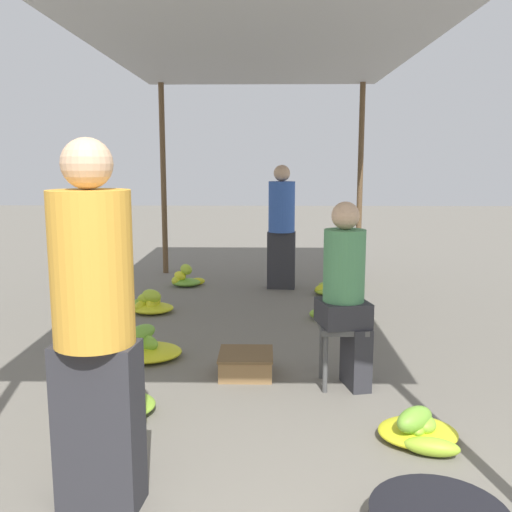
% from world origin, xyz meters
% --- Properties ---
extents(canopy_post_back_left, '(0.08, 0.08, 2.75)m').
position_xyz_m(canopy_post_back_left, '(-1.43, 6.74, 1.38)').
color(canopy_post_back_left, brown).
rests_on(canopy_post_back_left, ground).
extents(canopy_post_back_right, '(0.08, 0.08, 2.75)m').
position_xyz_m(canopy_post_back_right, '(1.43, 6.74, 1.38)').
color(canopy_post_back_right, brown).
rests_on(canopy_post_back_right, ground).
extents(canopy_tarp, '(3.27, 6.84, 0.04)m').
position_xyz_m(canopy_tarp, '(0.00, 3.52, 2.77)').
color(canopy_tarp, '#B2B2B7').
rests_on(canopy_tarp, canopy_post_front_left).
extents(vendor_foreground, '(0.41, 0.41, 1.75)m').
position_xyz_m(vendor_foreground, '(-0.71, 0.89, 0.91)').
color(vendor_foreground, '#2D2D33').
rests_on(vendor_foreground, ground).
extents(stool, '(0.34, 0.34, 0.47)m').
position_xyz_m(stool, '(0.64, 2.41, 0.37)').
color(stool, '#4C4C4C').
rests_on(stool, ground).
extents(vendor_seated, '(0.40, 0.40, 1.37)m').
position_xyz_m(vendor_seated, '(0.66, 2.41, 0.72)').
color(vendor_seated, '#2D2D33').
rests_on(vendor_seated, ground).
extents(banana_pile_left_0, '(0.55, 0.48, 0.32)m').
position_xyz_m(banana_pile_left_0, '(-0.93, 1.91, 0.09)').
color(banana_pile_left_0, '#7BB536').
rests_on(banana_pile_left_0, ground).
extents(banana_pile_left_1, '(0.71, 0.57, 0.28)m').
position_xyz_m(banana_pile_left_1, '(-1.00, 2.97, 0.08)').
color(banana_pile_left_1, '#7FB735').
rests_on(banana_pile_left_1, ground).
extents(banana_pile_left_2, '(0.47, 0.35, 0.30)m').
position_xyz_m(banana_pile_left_2, '(-1.01, 5.82, 0.10)').
color(banana_pile_left_2, '#A6C72E').
rests_on(banana_pile_left_2, ground).
extents(banana_pile_left_3, '(0.52, 0.53, 0.27)m').
position_xyz_m(banana_pile_left_3, '(-1.21, 4.47, 0.09)').
color(banana_pile_left_3, yellow).
rests_on(banana_pile_left_3, ground).
extents(banana_pile_right_0, '(0.47, 0.50, 0.23)m').
position_xyz_m(banana_pile_right_0, '(0.98, 1.53, 0.08)').
color(banana_pile_right_0, '#94C032').
rests_on(banana_pile_right_0, ground).
extents(banana_pile_right_1, '(0.47, 0.37, 0.22)m').
position_xyz_m(banana_pile_right_1, '(0.88, 5.36, 0.08)').
color(banana_pile_right_1, yellow).
rests_on(banana_pile_right_1, ground).
extents(banana_pile_right_2, '(0.60, 0.48, 0.19)m').
position_xyz_m(banana_pile_right_2, '(0.84, 4.21, 0.07)').
color(banana_pile_right_2, yellow).
rests_on(banana_pile_right_2, ground).
extents(banana_pile_right_3, '(0.50, 0.44, 0.25)m').
position_xyz_m(banana_pile_right_3, '(1.15, 5.91, 0.10)').
color(banana_pile_right_3, '#A6C72E').
rests_on(banana_pile_right_3, ground).
extents(crate_near, '(0.42, 0.42, 0.18)m').
position_xyz_m(crate_near, '(-0.08, 2.61, 0.09)').
color(crate_near, olive).
rests_on(crate_near, ground).
extents(shopper_walking_mid, '(0.37, 0.37, 1.60)m').
position_xyz_m(shopper_walking_mid, '(0.27, 5.71, 0.83)').
color(shopper_walking_mid, '#2D2D33').
rests_on(shopper_walking_mid, ground).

